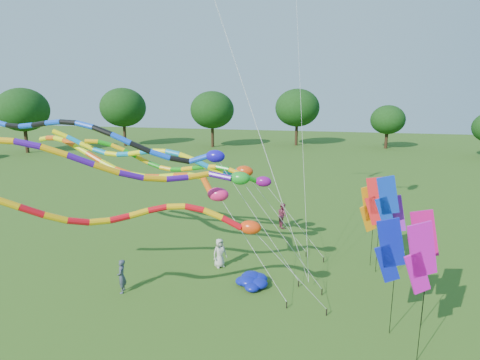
% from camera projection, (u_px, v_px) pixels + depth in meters
% --- Properties ---
extents(ground, '(160.00, 160.00, 0.00)m').
position_uv_depth(ground, '(236.00, 330.00, 15.43)').
color(ground, '#265215').
rests_on(ground, ground).
extents(tree_ring, '(119.72, 118.33, 9.64)m').
position_uv_depth(tree_ring, '(330.00, 206.00, 11.58)').
color(tree_ring, '#382314').
rests_on(tree_ring, ground).
extents(tube_kite_red, '(11.80, 5.33, 6.50)m').
position_uv_depth(tube_kite_red, '(151.00, 216.00, 14.46)').
color(tube_kite_red, black).
rests_on(tube_kite_red, ground).
extents(tube_kite_orange, '(14.39, 4.13, 7.19)m').
position_uv_depth(tube_kite_orange, '(143.00, 170.00, 19.50)').
color(tube_kite_orange, black).
rests_on(tube_kite_orange, ground).
extents(tube_kite_purple, '(14.96, 5.78, 8.02)m').
position_uv_depth(tube_kite_purple, '(116.00, 165.00, 15.36)').
color(tube_kite_purple, black).
rests_on(tube_kite_purple, ground).
extents(tube_kite_blue, '(16.25, 1.23, 8.42)m').
position_uv_depth(tube_kite_blue, '(116.00, 140.00, 18.77)').
color(tube_kite_blue, black).
rests_on(tube_kite_blue, ground).
extents(tube_kite_cyan, '(14.28, 1.38, 7.31)m').
position_uv_depth(tube_kite_cyan, '(172.00, 159.00, 21.96)').
color(tube_kite_cyan, black).
rests_on(tube_kite_cyan, ground).
extents(tube_kite_green, '(13.23, 1.08, 6.88)m').
position_uv_depth(tube_kite_green, '(197.00, 168.00, 21.75)').
color(tube_kite_green, black).
rests_on(tube_kite_green, ground).
extents(banner_pole_orange, '(1.10, 0.53, 4.40)m').
position_uv_depth(banner_pole_orange, '(370.00, 208.00, 20.40)').
color(banner_pole_orange, black).
rests_on(banner_pole_orange, ground).
extents(banner_pole_magenta_b, '(1.16, 0.09, 4.74)m').
position_uv_depth(banner_pole_magenta_b, '(423.00, 241.00, 15.00)').
color(banner_pole_magenta_b, black).
rests_on(banner_pole_magenta_b, ground).
extents(banner_pole_blue_a, '(1.16, 0.26, 4.60)m').
position_uv_depth(banner_pole_blue_a, '(390.00, 251.00, 14.50)').
color(banner_pole_blue_a, black).
rests_on(banner_pole_blue_a, ground).
extents(banner_pole_red, '(1.11, 0.50, 4.94)m').
position_uv_depth(banner_pole_red, '(376.00, 201.00, 19.70)').
color(banner_pole_red, black).
rests_on(banner_pole_red, ground).
extents(banner_pole_blue_b, '(1.16, 0.18, 5.19)m').
position_uv_depth(banner_pole_blue_b, '(387.00, 202.00, 18.76)').
color(banner_pole_blue_b, black).
rests_on(banner_pole_blue_b, ground).
extents(banner_pole_magenta_a, '(1.12, 0.45, 5.01)m').
position_uv_depth(banner_pole_magenta_a, '(421.00, 259.00, 12.82)').
color(banner_pole_magenta_a, black).
rests_on(banner_pole_magenta_a, ground).
extents(banner_pole_violet, '(1.16, 0.23, 4.10)m').
position_uv_depth(banner_pole_violet, '(394.00, 219.00, 19.62)').
color(banner_pole_violet, black).
rests_on(banner_pole_violet, ground).
extents(blue_nylon_heap, '(1.65, 1.30, 0.57)m').
position_uv_depth(blue_nylon_heap, '(253.00, 284.00, 18.57)').
color(blue_nylon_heap, '#0B179B').
rests_on(blue_nylon_heap, ground).
extents(person_a, '(0.89, 0.87, 1.54)m').
position_uv_depth(person_a, '(220.00, 253.00, 20.78)').
color(person_a, beige).
rests_on(person_a, ground).
extents(person_b, '(0.55, 0.67, 1.56)m').
position_uv_depth(person_b, '(122.00, 276.00, 18.14)').
color(person_b, '#3A4052').
rests_on(person_b, ground).
extents(person_c, '(0.93, 1.01, 1.68)m').
position_uv_depth(person_c, '(283.00, 215.00, 26.84)').
color(person_c, '#873148').
rests_on(person_c, ground).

